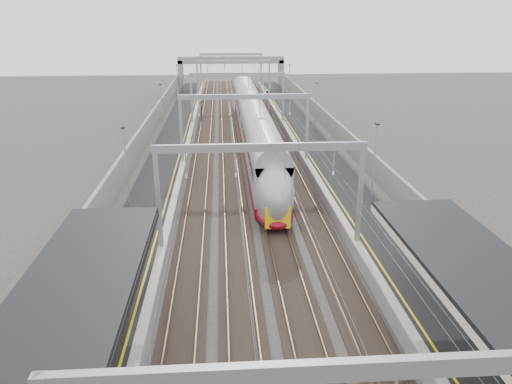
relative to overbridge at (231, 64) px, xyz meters
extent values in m
cube|color=black|center=(-8.00, -55.00, -4.81)|extent=(4.00, 120.00, 1.00)
cube|color=black|center=(8.00, -55.00, -4.81)|extent=(4.00, 120.00, 1.00)
cube|color=black|center=(-4.50, -55.00, -5.27)|extent=(2.40, 140.00, 0.08)
cube|color=brown|center=(-5.22, -55.00, -5.18)|extent=(0.07, 140.00, 0.14)
cube|color=brown|center=(-3.78, -55.00, -5.18)|extent=(0.07, 140.00, 0.14)
cube|color=black|center=(-1.50, -55.00, -5.27)|extent=(2.40, 140.00, 0.08)
cube|color=brown|center=(-2.22, -55.00, -5.18)|extent=(0.07, 140.00, 0.14)
cube|color=brown|center=(-0.78, -55.00, -5.18)|extent=(0.07, 140.00, 0.14)
cube|color=black|center=(1.50, -55.00, -5.27)|extent=(2.40, 140.00, 0.08)
cube|color=brown|center=(0.78, -55.00, -5.18)|extent=(0.07, 140.00, 0.14)
cube|color=brown|center=(2.22, -55.00, -5.18)|extent=(0.07, 140.00, 0.14)
cube|color=black|center=(4.50, -55.00, -5.27)|extent=(2.40, 140.00, 0.08)
cube|color=brown|center=(3.78, -55.00, -5.18)|extent=(0.07, 140.00, 0.14)
cube|color=brown|center=(5.22, -55.00, -5.18)|extent=(0.07, 140.00, 0.14)
cube|color=gray|center=(0.00, -98.00, 2.04)|extent=(13.00, 0.25, 0.50)
cube|color=gray|center=(-6.30, -78.00, -1.01)|extent=(0.28, 0.28, 6.60)
cube|color=gray|center=(6.30, -78.00, -1.01)|extent=(0.28, 0.28, 6.60)
cube|color=gray|center=(0.00, -78.00, 2.04)|extent=(13.00, 0.25, 0.50)
cube|color=gray|center=(-6.30, -58.00, -1.01)|extent=(0.28, 0.28, 6.60)
cube|color=gray|center=(6.30, -58.00, -1.01)|extent=(0.28, 0.28, 6.60)
cube|color=gray|center=(0.00, -58.00, 2.04)|extent=(13.00, 0.25, 0.50)
cube|color=gray|center=(-6.30, -38.00, -1.01)|extent=(0.28, 0.28, 6.60)
cube|color=gray|center=(6.30, -38.00, -1.01)|extent=(0.28, 0.28, 6.60)
cube|color=gray|center=(0.00, -38.00, 2.04)|extent=(13.00, 0.25, 0.50)
cube|color=gray|center=(-6.30, -18.00, -1.01)|extent=(0.28, 0.28, 6.60)
cube|color=gray|center=(6.30, -18.00, -1.01)|extent=(0.28, 0.28, 6.60)
cube|color=gray|center=(0.00, -18.00, 2.04)|extent=(13.00, 0.25, 0.50)
cube|color=gray|center=(-6.30, 0.00, -1.01)|extent=(0.28, 0.28, 6.60)
cube|color=gray|center=(6.30, 0.00, -1.01)|extent=(0.28, 0.28, 6.60)
cube|color=gray|center=(0.00, 0.00, 2.04)|extent=(13.00, 0.25, 0.50)
cylinder|color=#262628|center=(-4.50, -50.00, 0.19)|extent=(0.03, 140.00, 0.03)
cylinder|color=#262628|center=(-1.50, -50.00, 0.19)|extent=(0.03, 140.00, 0.03)
cylinder|color=#262628|center=(1.50, -50.00, 0.19)|extent=(0.03, 140.00, 0.03)
cylinder|color=#262628|center=(4.50, -50.00, 0.19)|extent=(0.03, 140.00, 0.03)
cylinder|color=black|center=(-9.70, -86.00, -2.31)|extent=(0.20, 0.20, 4.00)
cylinder|color=black|center=(9.70, -86.00, -2.31)|extent=(0.20, 0.20, 4.00)
cube|color=gray|center=(0.00, 0.00, 0.89)|extent=(22.00, 2.20, 1.40)
cube|color=gray|center=(-10.50, 0.00, -2.21)|extent=(1.00, 2.20, 6.20)
cube|color=gray|center=(10.50, 0.00, -2.21)|extent=(1.00, 2.20, 6.20)
cube|color=gray|center=(-11.20, -55.00, -3.71)|extent=(0.30, 120.00, 3.20)
cube|color=gray|center=(11.20, -55.00, -3.71)|extent=(0.30, 120.00, 3.20)
cube|color=maroon|center=(1.50, -59.83, -4.68)|extent=(2.90, 24.69, 0.86)
cube|color=#9D9DA2|center=(1.50, -59.83, -2.64)|extent=(2.90, 24.69, 3.22)
cube|color=black|center=(1.50, -68.47, -5.02)|extent=(2.15, 2.58, 0.54)
cube|color=maroon|center=(1.50, -34.71, -4.68)|extent=(2.90, 24.69, 0.86)
cube|color=#9D9DA2|center=(1.50, -34.71, -2.64)|extent=(2.90, 24.69, 3.22)
cube|color=black|center=(1.50, -43.35, -5.02)|extent=(2.15, 2.58, 0.54)
ellipsoid|color=#9D9DA2|center=(1.50, -72.39, -2.96)|extent=(2.90, 5.58, 4.51)
cube|color=yellow|center=(1.50, -74.70, -3.93)|extent=(1.82, 0.12, 1.61)
cube|color=black|center=(1.50, -74.21, -2.32)|extent=(1.72, 0.61, 1.00)
cylinder|color=black|center=(-5.20, -33.27, -3.81)|extent=(0.12, 0.12, 3.00)
cube|color=black|center=(-5.20, -33.27, -2.21)|extent=(0.32, 0.22, 0.75)
sphere|color=#0CE526|center=(-5.20, -33.40, -2.06)|extent=(0.16, 0.16, 0.16)
cylinder|color=black|center=(3.20, -30.28, -3.81)|extent=(0.12, 0.12, 3.00)
cube|color=black|center=(3.20, -30.28, -2.21)|extent=(0.32, 0.22, 0.75)
sphere|color=red|center=(3.20, -30.41, -2.06)|extent=(0.16, 0.16, 0.16)
cylinder|color=black|center=(5.40, -23.67, -3.81)|extent=(0.12, 0.12, 3.00)
cube|color=black|center=(5.40, -23.67, -2.21)|extent=(0.32, 0.22, 0.75)
sphere|color=#0CE526|center=(5.40, -23.80, -2.06)|extent=(0.16, 0.16, 0.16)
camera|label=1|loc=(-2.33, -106.96, 9.46)|focal=35.00mm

